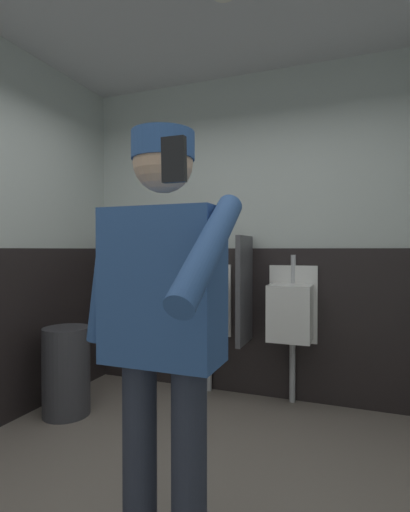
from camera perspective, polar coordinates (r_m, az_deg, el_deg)
name	(u,v)px	position (r m, az deg, el deg)	size (l,w,h in m)	color
wall_back	(258,234)	(3.54, 7.74, 3.16)	(3.81, 0.12, 2.84)	silver
wainscot_band_back	(256,322)	(3.52, 7.42, -9.49)	(3.21, 0.03, 1.29)	black
urinal_left	(205,307)	(3.48, 0.07, -7.42)	(0.40, 0.34, 1.24)	white
urinal_middle	(291,311)	(3.29, 12.47, -7.93)	(0.40, 0.34, 1.24)	white
privacy_divider_panel	(244,290)	(3.28, 5.78, -4.91)	(0.04, 0.40, 0.90)	#4C4C51
person	(162,311)	(1.55, -6.24, -8.03)	(0.68, 0.60, 1.74)	#2D3342
cell_phone	(174,160)	(0.98, -4.56, 13.86)	(0.06, 0.02, 0.11)	black
trash_bin	(66,371)	(3.33, -19.62, -15.57)	(0.36, 0.36, 0.68)	#38383D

